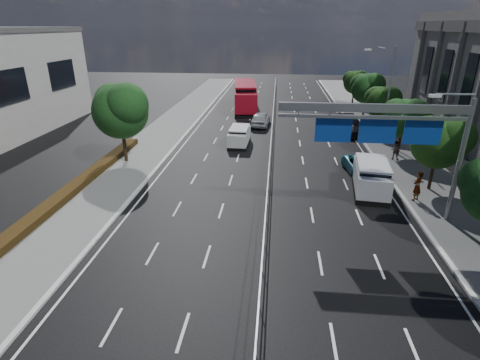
{
  "coord_description": "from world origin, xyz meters",
  "views": [
    {
      "loc": [
        0.4,
        -10.57,
        10.73
      ],
      "look_at": [
        -1.55,
        9.35,
        2.4
      ],
      "focal_mm": 28.0,
      "sensor_mm": 36.0,
      "label": 1
    }
  ],
  "objects_px": {
    "near_car_dark": "(244,89)",
    "pedestrian_b": "(395,150)",
    "white_minivan": "(239,136)",
    "overhead_gantry": "(393,126)",
    "red_bus": "(245,95)",
    "parked_car_teal": "(362,166)",
    "near_car_silver": "(261,119)",
    "silver_minivan": "(371,177)",
    "pedestrian_a": "(417,186)",
    "parked_car_dark": "(351,126)"
  },
  "relations": [
    {
      "from": "red_bus",
      "to": "parked_car_teal",
      "type": "relative_size",
      "value": 2.64
    },
    {
      "from": "near_car_silver",
      "to": "pedestrian_a",
      "type": "relative_size",
      "value": 2.39
    },
    {
      "from": "near_car_dark",
      "to": "silver_minivan",
      "type": "bearing_deg",
      "value": 108.06
    },
    {
      "from": "near_car_silver",
      "to": "parked_car_dark",
      "type": "distance_m",
      "value": 9.92
    },
    {
      "from": "white_minivan",
      "to": "pedestrian_b",
      "type": "distance_m",
      "value": 13.92
    },
    {
      "from": "near_car_silver",
      "to": "near_car_dark",
      "type": "xyz_separation_m",
      "value": [
        -3.73,
        20.88,
        0.01
      ]
    },
    {
      "from": "overhead_gantry",
      "to": "parked_car_teal",
      "type": "xyz_separation_m",
      "value": [
        0.36,
        7.12,
        -4.97
      ]
    },
    {
      "from": "near_car_silver",
      "to": "parked_car_dark",
      "type": "height_order",
      "value": "parked_car_dark"
    },
    {
      "from": "near_car_silver",
      "to": "near_car_dark",
      "type": "bearing_deg",
      "value": -73.87
    },
    {
      "from": "near_car_dark",
      "to": "pedestrian_b",
      "type": "xyz_separation_m",
      "value": [
        15.59,
        -31.77,
        0.14
      ]
    },
    {
      "from": "parked_car_teal",
      "to": "pedestrian_a",
      "type": "relative_size",
      "value": 2.33
    },
    {
      "from": "near_car_dark",
      "to": "near_car_silver",
      "type": "bearing_deg",
      "value": 100.64
    },
    {
      "from": "near_car_dark",
      "to": "overhead_gantry",
      "type": "bearing_deg",
      "value": 106.11
    },
    {
      "from": "silver_minivan",
      "to": "parked_car_dark",
      "type": "height_order",
      "value": "silver_minivan"
    },
    {
      "from": "near_car_silver",
      "to": "parked_car_teal",
      "type": "distance_m",
      "value": 16.63
    },
    {
      "from": "silver_minivan",
      "to": "pedestrian_a",
      "type": "relative_size",
      "value": 2.7
    },
    {
      "from": "near_car_dark",
      "to": "white_minivan",
      "type": "bearing_deg",
      "value": 94.6
    },
    {
      "from": "near_car_silver",
      "to": "pedestrian_b",
      "type": "bearing_deg",
      "value": 143.4
    },
    {
      "from": "near_car_silver",
      "to": "pedestrian_a",
      "type": "bearing_deg",
      "value": 125.91
    },
    {
      "from": "overhead_gantry",
      "to": "parked_car_teal",
      "type": "height_order",
      "value": "overhead_gantry"
    },
    {
      "from": "overhead_gantry",
      "to": "near_car_silver",
      "type": "bearing_deg",
      "value": 110.68
    },
    {
      "from": "near_car_dark",
      "to": "red_bus",
      "type": "bearing_deg",
      "value": 96.16
    },
    {
      "from": "overhead_gantry",
      "to": "silver_minivan",
      "type": "xyz_separation_m",
      "value": [
        0.31,
        3.95,
        -4.56
      ]
    },
    {
      "from": "silver_minivan",
      "to": "near_car_silver",
      "type": "bearing_deg",
      "value": 122.77
    },
    {
      "from": "silver_minivan",
      "to": "pedestrian_a",
      "type": "height_order",
      "value": "silver_minivan"
    },
    {
      "from": "overhead_gantry",
      "to": "pedestrian_b",
      "type": "distance_m",
      "value": 12.13
    },
    {
      "from": "overhead_gantry",
      "to": "red_bus",
      "type": "distance_m",
      "value": 32.55
    },
    {
      "from": "silver_minivan",
      "to": "pedestrian_b",
      "type": "relative_size",
      "value": 3.31
    },
    {
      "from": "parked_car_teal",
      "to": "pedestrian_b",
      "type": "bearing_deg",
      "value": 39.24
    },
    {
      "from": "red_bus",
      "to": "near_car_dark",
      "type": "bearing_deg",
      "value": 89.62
    },
    {
      "from": "red_bus",
      "to": "silver_minivan",
      "type": "distance_m",
      "value": 28.76
    },
    {
      "from": "white_minivan",
      "to": "parked_car_teal",
      "type": "height_order",
      "value": "white_minivan"
    },
    {
      "from": "white_minivan",
      "to": "overhead_gantry",
      "type": "bearing_deg",
      "value": -52.66
    },
    {
      "from": "red_bus",
      "to": "white_minivan",
      "type": "bearing_deg",
      "value": -93.05
    },
    {
      "from": "parked_car_teal",
      "to": "overhead_gantry",
      "type": "bearing_deg",
      "value": -98.85
    },
    {
      "from": "near_car_dark",
      "to": "parked_car_teal",
      "type": "height_order",
      "value": "near_car_dark"
    },
    {
      "from": "silver_minivan",
      "to": "parked_car_teal",
      "type": "relative_size",
      "value": 1.16
    },
    {
      "from": "red_bus",
      "to": "pedestrian_a",
      "type": "xyz_separation_m",
      "value": [
        13.52,
        -28.11,
        -0.73
      ]
    },
    {
      "from": "parked_car_teal",
      "to": "parked_car_dark",
      "type": "distance_m",
      "value": 12.12
    },
    {
      "from": "red_bus",
      "to": "parked_car_dark",
      "type": "xyz_separation_m",
      "value": [
        12.22,
        -11.34,
        -1.04
      ]
    },
    {
      "from": "parked_car_dark",
      "to": "white_minivan",
      "type": "bearing_deg",
      "value": -159.36
    },
    {
      "from": "parked_car_teal",
      "to": "pedestrian_b",
      "type": "height_order",
      "value": "pedestrian_b"
    },
    {
      "from": "pedestrian_a",
      "to": "pedestrian_b",
      "type": "height_order",
      "value": "pedestrian_a"
    },
    {
      "from": "near_car_dark",
      "to": "parked_car_teal",
      "type": "distance_m",
      "value": 37.25
    },
    {
      "from": "overhead_gantry",
      "to": "parked_car_dark",
      "type": "distance_m",
      "value": 19.83
    },
    {
      "from": "parked_car_teal",
      "to": "red_bus",
      "type": "bearing_deg",
      "value": 109.25
    },
    {
      "from": "near_car_silver",
      "to": "silver_minivan",
      "type": "distance_m",
      "value": 19.41
    },
    {
      "from": "near_car_dark",
      "to": "parked_car_teal",
      "type": "relative_size",
      "value": 1.07
    },
    {
      "from": "red_bus",
      "to": "pedestrian_b",
      "type": "relative_size",
      "value": 7.52
    },
    {
      "from": "silver_minivan",
      "to": "pedestrian_a",
      "type": "distance_m",
      "value": 2.98
    }
  ]
}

